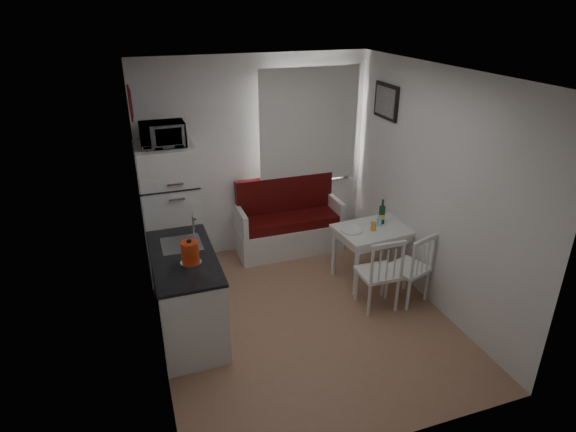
# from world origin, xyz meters

# --- Properties ---
(floor) EXTENTS (3.00, 3.50, 0.02)m
(floor) POSITION_xyz_m (0.00, 0.00, 0.00)
(floor) COLOR #AA795A
(floor) RESTS_ON ground
(ceiling) EXTENTS (3.00, 3.50, 0.02)m
(ceiling) POSITION_xyz_m (0.00, 0.00, 2.60)
(ceiling) COLOR white
(ceiling) RESTS_ON wall_back
(wall_back) EXTENTS (3.00, 0.02, 2.60)m
(wall_back) POSITION_xyz_m (0.00, 1.75, 1.30)
(wall_back) COLOR white
(wall_back) RESTS_ON floor
(wall_front) EXTENTS (3.00, 0.02, 2.60)m
(wall_front) POSITION_xyz_m (0.00, -1.75, 1.30)
(wall_front) COLOR white
(wall_front) RESTS_ON floor
(wall_left) EXTENTS (0.02, 3.50, 2.60)m
(wall_left) POSITION_xyz_m (-1.50, 0.00, 1.30)
(wall_left) COLOR white
(wall_left) RESTS_ON floor
(wall_right) EXTENTS (0.02, 3.50, 2.60)m
(wall_right) POSITION_xyz_m (1.50, 0.00, 1.30)
(wall_right) COLOR white
(wall_right) RESTS_ON floor
(window) EXTENTS (1.22, 0.06, 1.47)m
(window) POSITION_xyz_m (0.70, 1.72, 1.62)
(window) COLOR white
(window) RESTS_ON wall_back
(curtain) EXTENTS (1.35, 0.02, 1.50)m
(curtain) POSITION_xyz_m (0.70, 1.65, 1.68)
(curtain) COLOR white
(curtain) RESTS_ON wall_back
(kitchen_counter) EXTENTS (0.62, 1.32, 1.16)m
(kitchen_counter) POSITION_xyz_m (-1.20, 0.16, 0.46)
(kitchen_counter) COLOR white
(kitchen_counter) RESTS_ON floor
(wall_sign) EXTENTS (0.03, 0.40, 0.40)m
(wall_sign) POSITION_xyz_m (-1.47, 1.45, 2.15)
(wall_sign) COLOR navy
(wall_sign) RESTS_ON wall_left
(picture_frame) EXTENTS (0.04, 0.52, 0.42)m
(picture_frame) POSITION_xyz_m (1.48, 1.10, 2.05)
(picture_frame) COLOR black
(picture_frame) RESTS_ON wall_right
(bench) EXTENTS (1.42, 0.55, 1.01)m
(bench) POSITION_xyz_m (0.37, 1.51, 0.34)
(bench) COLOR white
(bench) RESTS_ON floor
(dining_table) EXTENTS (0.96, 0.71, 0.68)m
(dining_table) POSITION_xyz_m (1.11, 0.49, 0.60)
(dining_table) COLOR white
(dining_table) RESTS_ON floor
(chair_left) EXTENTS (0.42, 0.41, 0.48)m
(chair_left) POSITION_xyz_m (0.86, -0.17, 0.55)
(chair_left) COLOR white
(chair_left) RESTS_ON floor
(chair_right) EXTENTS (0.51, 0.50, 0.46)m
(chair_right) POSITION_xyz_m (1.25, -0.17, 0.53)
(chair_right) COLOR white
(chair_right) RESTS_ON floor
(fridge) EXTENTS (0.67, 0.67, 1.67)m
(fridge) POSITION_xyz_m (-1.18, 1.40, 0.84)
(fridge) COLOR white
(fridge) RESTS_ON floor
(microwave) EXTENTS (0.49, 0.33, 0.27)m
(microwave) POSITION_xyz_m (-1.18, 1.35, 1.81)
(microwave) COLOR white
(microwave) RESTS_ON fridge
(kettle) EXTENTS (0.20, 0.20, 0.26)m
(kettle) POSITION_xyz_m (-1.15, -0.06, 1.03)
(kettle) COLOR red
(kettle) RESTS_ON kitchen_counter
(wine_bottle) EXTENTS (0.08, 0.08, 0.31)m
(wine_bottle) POSITION_xyz_m (1.25, 0.59, 0.83)
(wine_bottle) COLOR #123921
(wine_bottle) RESTS_ON dining_table
(drinking_glass_orange) EXTENTS (0.06, 0.06, 0.10)m
(drinking_glass_orange) POSITION_xyz_m (1.06, 0.44, 0.73)
(drinking_glass_orange) COLOR orange
(drinking_glass_orange) RESTS_ON dining_table
(drinking_glass_blue) EXTENTS (0.06, 0.06, 0.10)m
(drinking_glass_blue) POSITION_xyz_m (1.19, 0.54, 0.73)
(drinking_glass_blue) COLOR #90D7F6
(drinking_glass_blue) RESTS_ON dining_table
(plate) EXTENTS (0.26, 0.26, 0.02)m
(plate) POSITION_xyz_m (0.81, 0.51, 0.69)
(plate) COLOR white
(plate) RESTS_ON dining_table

